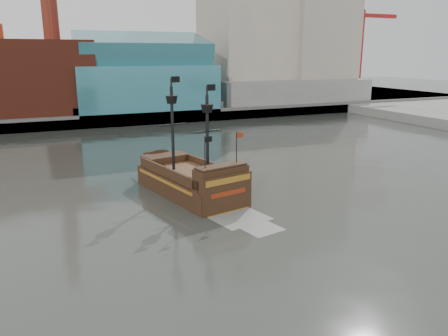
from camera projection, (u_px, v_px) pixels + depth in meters
name	position (u px, v px, depth m)	size (l,w,h in m)	color
ground	(237.00, 253.00, 32.49)	(400.00, 400.00, 0.00)	#262824
promenade_far	(88.00, 107.00, 113.90)	(220.00, 60.00, 2.00)	slate
seawall	(105.00, 121.00, 87.64)	(220.00, 1.00, 2.60)	#4C4C49
skyline	(107.00, 9.00, 103.33)	(149.00, 45.00, 62.00)	#756246
crane_a	(359.00, 37.00, 130.67)	(22.50, 4.00, 32.25)	slate
crane_b	(361.00, 50.00, 144.13)	(19.10, 4.00, 26.25)	slate
pirate_ship	(191.00, 184.00, 45.69)	(8.74, 18.12, 13.03)	black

